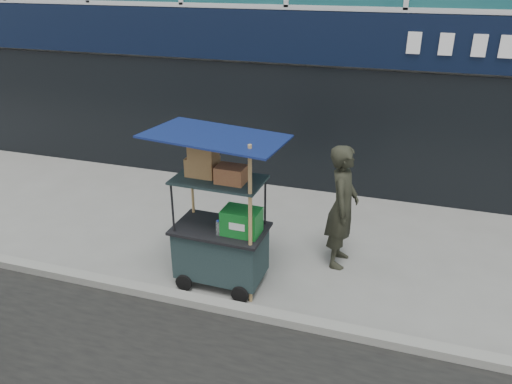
% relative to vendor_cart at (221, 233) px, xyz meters
% --- Properties ---
extents(ground, '(80.00, 80.00, 0.00)m').
position_rel_vendor_cart_xyz_m(ground, '(-0.08, -0.40, -0.78)').
color(ground, slate).
rests_on(ground, ground).
extents(curb, '(80.00, 0.18, 0.12)m').
position_rel_vendor_cart_xyz_m(curb, '(-0.08, -0.60, -0.72)').
color(curb, gray).
rests_on(curb, ground).
extents(vendor_cart, '(1.68, 1.21, 2.23)m').
position_rel_vendor_cart_xyz_m(vendor_cart, '(0.00, 0.00, 0.00)').
color(vendor_cart, black).
rests_on(vendor_cart, ground).
extents(vendor_man, '(0.44, 0.67, 1.84)m').
position_rel_vendor_cart_xyz_m(vendor_man, '(1.46, 1.02, 0.14)').
color(vendor_man, black).
rests_on(vendor_man, ground).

